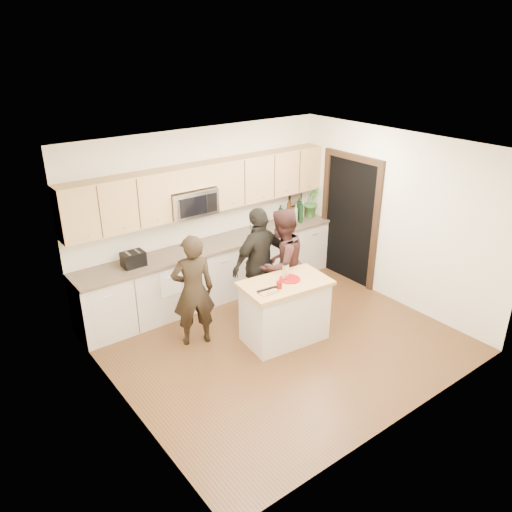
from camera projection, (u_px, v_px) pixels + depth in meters
floor at (281, 342)px, 7.02m from camera, size 4.50×4.50×0.00m
room_shell at (284, 226)px, 6.32m from camera, size 4.52×4.02×2.71m
back_cabinetry at (215, 270)px, 8.06m from camera, size 4.50×0.66×0.94m
upper_cabinetry at (208, 185)px, 7.63m from camera, size 4.50×0.33×0.75m
microwave at (191, 202)px, 7.49m from camera, size 0.76×0.41×0.40m
doorway at (350, 215)px, 8.43m from camera, size 0.06×1.25×2.20m
framed_picture at (295, 196)px, 9.02m from camera, size 0.30×0.03×0.38m
dish_towel at (166, 271)px, 7.26m from camera, size 0.34×0.60×0.48m
island at (285, 311)px, 6.91m from camera, size 1.27×0.83×0.90m
red_plate at (290, 279)px, 6.79m from camera, size 0.29×0.29×0.02m
box_grater at (286, 271)px, 6.72m from camera, size 0.08×0.06×0.24m
drink_glass at (279, 285)px, 6.54m from camera, size 0.08×0.08×0.10m
cutting_board at (268, 291)px, 6.46m from camera, size 0.27×0.23×0.02m
tongs at (267, 289)px, 6.48m from camera, size 0.29×0.06×0.02m
knife at (273, 292)px, 6.41m from camera, size 0.20×0.04×0.01m
toaster at (133, 259)px, 7.06m from camera, size 0.32×0.23×0.21m
bottle_cluster at (295, 211)px, 8.74m from camera, size 0.69×0.29×0.40m
orchid at (311, 202)px, 8.94m from camera, size 0.38×0.36×0.55m
woman_left at (193, 291)px, 6.70m from camera, size 0.68×0.55×1.60m
woman_center at (281, 264)px, 7.36m from camera, size 0.94×0.80×1.70m
woman_right at (260, 263)px, 7.37m from camera, size 1.04×0.51×1.72m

